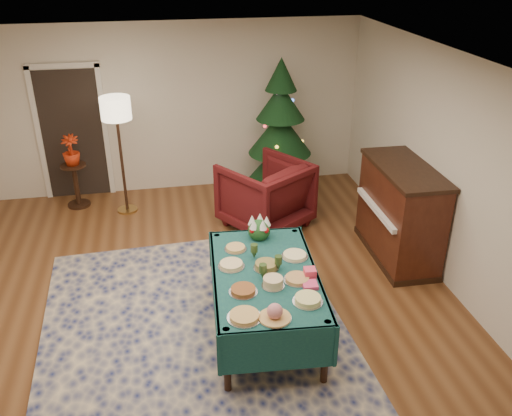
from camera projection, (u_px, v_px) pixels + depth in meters
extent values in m
plane|color=#593319|center=(200.00, 311.00, 6.14)|extent=(7.00, 7.00, 0.00)
plane|color=white|center=(186.00, 71.00, 4.93)|extent=(7.00, 7.00, 0.00)
plane|color=beige|center=(174.00, 109.00, 8.61)|extent=(6.00, 0.00, 6.00)
plane|color=beige|center=(462.00, 182.00, 6.04)|extent=(0.00, 7.00, 7.00)
cube|color=black|center=(73.00, 135.00, 8.47)|extent=(0.92, 0.02, 2.04)
cube|color=silver|center=(39.00, 136.00, 8.37)|extent=(0.08, 0.04, 2.14)
cube|color=silver|center=(105.00, 132.00, 8.53)|extent=(0.08, 0.04, 2.14)
cube|color=silver|center=(62.00, 66.00, 7.98)|extent=(1.08, 0.04, 0.08)
cube|color=navy|center=(197.00, 343.00, 5.64)|extent=(3.38, 4.33, 0.02)
cylinder|color=black|center=(227.00, 361.00, 4.90)|extent=(0.07, 0.07, 0.73)
cylinder|color=black|center=(218.00, 262.00, 6.39)|extent=(0.07, 0.07, 0.73)
cylinder|color=black|center=(325.00, 353.00, 4.99)|extent=(0.07, 0.07, 0.73)
cylinder|color=black|center=(294.00, 257.00, 6.48)|extent=(0.07, 0.07, 0.73)
cube|color=#133D43|center=(265.00, 274.00, 5.54)|extent=(1.20, 1.91, 0.04)
cube|color=#133D43|center=(255.00, 247.00, 6.44)|extent=(1.09, 0.11, 0.45)
cube|color=#133D43|center=(278.00, 350.00, 4.82)|extent=(1.09, 0.11, 0.45)
cube|color=#133D43|center=(314.00, 288.00, 5.68)|extent=(0.17, 1.86, 0.45)
cube|color=#133D43|center=(215.00, 294.00, 5.58)|extent=(0.17, 1.86, 0.45)
cylinder|color=silver|center=(244.00, 318.00, 4.87)|extent=(0.32, 0.32, 0.01)
cylinder|color=tan|center=(244.00, 316.00, 4.86)|extent=(0.27, 0.27, 0.03)
cylinder|color=silver|center=(275.00, 318.00, 4.86)|extent=(0.30, 0.30, 0.01)
sphere|color=#CC727A|center=(275.00, 311.00, 4.82)|extent=(0.15, 0.15, 0.15)
cylinder|color=silver|center=(308.00, 302.00, 5.08)|extent=(0.29, 0.29, 0.01)
cylinder|color=#D8D172|center=(308.00, 299.00, 5.07)|extent=(0.25, 0.25, 0.05)
cylinder|color=silver|center=(243.00, 292.00, 5.22)|extent=(0.28, 0.28, 0.01)
cylinder|color=brown|center=(243.00, 290.00, 5.21)|extent=(0.24, 0.24, 0.04)
cylinder|color=silver|center=(273.00, 286.00, 5.31)|extent=(0.23, 0.23, 0.01)
cylinder|color=tan|center=(273.00, 282.00, 5.29)|extent=(0.20, 0.20, 0.09)
cylinder|color=silver|center=(297.00, 280.00, 5.40)|extent=(0.28, 0.28, 0.01)
cylinder|color=#B2844C|center=(297.00, 278.00, 5.39)|extent=(0.24, 0.24, 0.03)
cylinder|color=silver|center=(231.00, 266.00, 5.63)|extent=(0.28, 0.28, 0.01)
cylinder|color=#D8BF7F|center=(231.00, 264.00, 5.61)|extent=(0.24, 0.24, 0.04)
cylinder|color=silver|center=(266.00, 268.00, 5.60)|extent=(0.27, 0.27, 0.01)
cylinder|color=maroon|center=(266.00, 265.00, 5.58)|extent=(0.23, 0.23, 0.06)
cylinder|color=silver|center=(295.00, 257.00, 5.80)|extent=(0.29, 0.29, 0.01)
cylinder|color=#F2EACC|center=(295.00, 255.00, 5.79)|extent=(0.25, 0.25, 0.03)
cylinder|color=silver|center=(236.00, 249.00, 5.94)|extent=(0.25, 0.25, 0.01)
cylinder|color=tan|center=(236.00, 248.00, 5.93)|extent=(0.21, 0.21, 0.03)
cone|color=#2D471E|center=(254.00, 255.00, 5.76)|extent=(0.07, 0.07, 0.09)
cylinder|color=#2D471E|center=(254.00, 248.00, 5.72)|extent=(0.08, 0.08, 0.09)
cone|color=#2D471E|center=(278.00, 267.00, 5.55)|extent=(0.07, 0.07, 0.09)
cylinder|color=#2D471E|center=(278.00, 260.00, 5.52)|extent=(0.08, 0.08, 0.09)
cone|color=#2D471E|center=(263.00, 275.00, 5.41)|extent=(0.07, 0.07, 0.09)
cylinder|color=#2D471E|center=(263.00, 268.00, 5.38)|extent=(0.08, 0.08, 0.09)
cube|color=#E03E71|center=(310.00, 285.00, 5.30)|extent=(0.16, 0.16, 0.04)
cube|color=#ED4260|center=(310.00, 273.00, 5.44)|extent=(0.12, 0.12, 0.10)
sphere|color=#1E4C1E|center=(259.00, 230.00, 6.13)|extent=(0.25, 0.25, 0.25)
cone|color=white|center=(267.00, 221.00, 6.09)|extent=(0.10, 0.10, 0.12)
cone|color=white|center=(260.00, 218.00, 6.16)|extent=(0.10, 0.10, 0.12)
cone|color=white|center=(252.00, 220.00, 6.11)|extent=(0.10, 0.10, 0.12)
cone|color=white|center=(254.00, 224.00, 6.02)|extent=(0.10, 0.10, 0.12)
cone|color=white|center=(263.00, 224.00, 6.01)|extent=(0.10, 0.10, 0.12)
sphere|color=#B20C0F|center=(266.00, 224.00, 6.18)|extent=(0.07, 0.07, 0.07)
sphere|color=#B20C0F|center=(252.00, 224.00, 6.18)|extent=(0.07, 0.07, 0.07)
sphere|color=#B20C0F|center=(252.00, 231.00, 6.05)|extent=(0.07, 0.07, 0.07)
sphere|color=#B20C0F|center=(266.00, 231.00, 6.05)|extent=(0.07, 0.07, 0.07)
imported|color=#4C1012|center=(265.00, 191.00, 7.73)|extent=(1.43, 1.41, 1.09)
cylinder|color=#A57F3F|center=(128.00, 210.00, 8.39)|extent=(0.30, 0.30, 0.03)
cylinder|color=black|center=(122.00, 162.00, 8.03)|extent=(0.04, 0.04, 1.63)
cylinder|color=#FFEABF|center=(116.00, 108.00, 7.67)|extent=(0.43, 0.43, 0.33)
cylinder|color=black|center=(79.00, 204.00, 8.55)|extent=(0.35, 0.35, 0.04)
cylinder|color=black|center=(76.00, 186.00, 8.41)|extent=(0.08, 0.08, 0.64)
cylinder|color=black|center=(73.00, 166.00, 8.26)|extent=(0.39, 0.39, 0.03)
imported|color=#B8290D|center=(72.00, 157.00, 8.19)|extent=(0.26, 0.47, 0.26)
cylinder|color=black|center=(279.00, 189.00, 8.91)|extent=(0.13, 0.13, 0.18)
cone|color=black|center=(279.00, 166.00, 8.73)|extent=(1.55, 1.55, 0.77)
cone|color=black|center=(280.00, 133.00, 8.48)|extent=(1.27, 1.27, 0.66)
cone|color=black|center=(281.00, 102.00, 8.26)|extent=(0.96, 0.96, 0.55)
cone|color=black|center=(281.00, 74.00, 8.07)|extent=(0.62, 0.62, 0.50)
cube|color=black|center=(395.00, 252.00, 7.21)|extent=(0.66, 1.45, 0.08)
cube|color=black|center=(400.00, 213.00, 6.94)|extent=(0.64, 1.43, 1.18)
cube|color=black|center=(406.00, 169.00, 6.67)|extent=(0.68, 1.47, 0.05)
cube|color=white|center=(378.00, 209.00, 6.86)|extent=(0.15, 1.22, 0.06)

